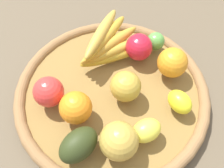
# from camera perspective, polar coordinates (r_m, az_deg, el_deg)

# --- Properties ---
(ground_plane) EXTENTS (2.40, 2.40, 0.00)m
(ground_plane) POSITION_cam_1_polar(r_m,az_deg,el_deg) (0.65, 0.00, -2.90)
(ground_plane) COLOR brown
(ground_plane) RESTS_ON ground
(basket) EXTENTS (0.47, 0.47, 0.04)m
(basket) POSITION_cam_1_polar(r_m,az_deg,el_deg) (0.63, 0.00, -1.99)
(basket) COLOR olive
(basket) RESTS_ON ground_plane
(apple_2) EXTENTS (0.10, 0.10, 0.07)m
(apple_2) POSITION_cam_1_polar(r_m,az_deg,el_deg) (0.58, 3.06, -0.53)
(apple_2) COLOR gold
(apple_2) RESTS_ON basket
(apple_0) EXTENTS (0.11, 0.11, 0.08)m
(apple_0) POSITION_cam_1_polar(r_m,az_deg,el_deg) (0.51, 1.58, -12.57)
(apple_0) COLOR #B8933A
(apple_0) RESTS_ON basket
(orange_1) EXTENTS (0.09, 0.09, 0.07)m
(orange_1) POSITION_cam_1_polar(r_m,az_deg,el_deg) (0.55, -8.12, -5.25)
(orange_1) COLOR orange
(orange_1) RESTS_ON basket
(banana_bunch) EXTENTS (0.16, 0.18, 0.08)m
(banana_bunch) POSITION_cam_1_polar(r_m,az_deg,el_deg) (0.65, -0.72, 8.83)
(banana_bunch) COLOR gold
(banana_bunch) RESTS_ON basket
(lemon_1) EXTENTS (0.06, 0.08, 0.05)m
(lemon_1) POSITION_cam_1_polar(r_m,az_deg,el_deg) (0.54, 7.70, -10.24)
(lemon_1) COLOR yellow
(lemon_1) RESTS_ON basket
(orange_0) EXTENTS (0.10, 0.10, 0.07)m
(orange_0) POSITION_cam_1_polar(r_m,az_deg,el_deg) (0.63, 13.34, 4.67)
(orange_0) COLOR orange
(orange_0) RESTS_ON basket
(apple_1) EXTENTS (0.09, 0.09, 0.07)m
(apple_1) POSITION_cam_1_polar(r_m,az_deg,el_deg) (0.65, 6.03, 8.20)
(apple_1) COLOR red
(apple_1) RESTS_ON basket
(lemon_0) EXTENTS (0.07, 0.07, 0.05)m
(lemon_0) POSITION_cam_1_polar(r_m,az_deg,el_deg) (0.59, 14.89, -3.87)
(lemon_0) COLOR yellow
(lemon_0) RESTS_ON basket
(apple_3) EXTENTS (0.09, 0.09, 0.07)m
(apple_3) POSITION_cam_1_polar(r_m,az_deg,el_deg) (0.59, -14.00, -1.39)
(apple_3) COLOR red
(apple_3) RESTS_ON basket
(lime_0) EXTENTS (0.06, 0.06, 0.05)m
(lime_0) POSITION_cam_1_polar(r_m,az_deg,el_deg) (0.69, 9.72, 9.40)
(lime_0) COLOR #549640
(lime_0) RESTS_ON basket
(avocado) EXTENTS (0.10, 0.11, 0.06)m
(avocado) POSITION_cam_1_polar(r_m,az_deg,el_deg) (0.52, -7.47, -13.31)
(avocado) COLOR #2A3315
(avocado) RESTS_ON basket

